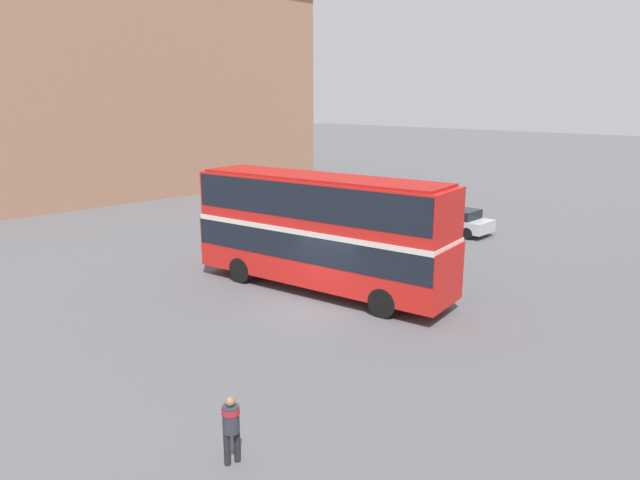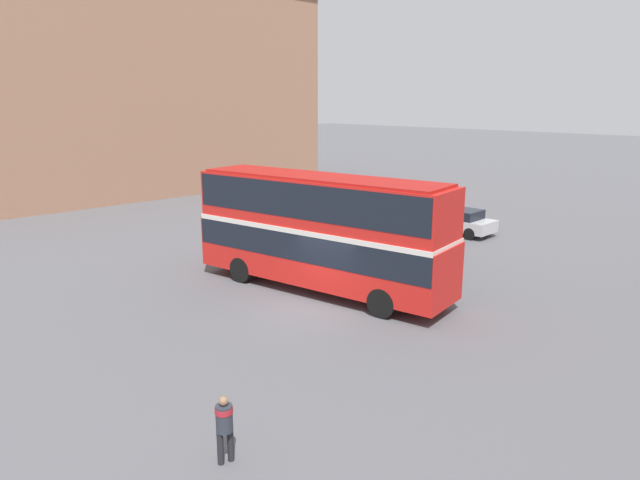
{
  "view_description": "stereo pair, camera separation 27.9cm",
  "coord_description": "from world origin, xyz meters",
  "px_view_note": "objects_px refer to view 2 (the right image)",
  "views": [
    {
      "loc": [
        14.23,
        -13.57,
        7.51
      ],
      "look_at": [
        -1.41,
        1.83,
        2.09
      ],
      "focal_mm": 32.0,
      "sensor_mm": 36.0,
      "label": 1
    },
    {
      "loc": [
        14.42,
        -13.37,
        7.51
      ],
      "look_at": [
        -1.41,
        1.83,
        2.09
      ],
      "focal_mm": 32.0,
      "sensor_mm": 36.0,
      "label": 2
    }
  ],
  "objects_px": {
    "double_decker_bus": "(320,226)",
    "parked_car_side_street": "(459,221)",
    "pedestrian_foreground": "(224,422)",
    "parked_car_kerb_far": "(377,201)"
  },
  "relations": [
    {
      "from": "double_decker_bus",
      "to": "parked_car_side_street",
      "type": "bearing_deg",
      "value": 87.65
    },
    {
      "from": "pedestrian_foreground",
      "to": "parked_car_kerb_far",
      "type": "bearing_deg",
      "value": -44.59
    },
    {
      "from": "double_decker_bus",
      "to": "pedestrian_foreground",
      "type": "height_order",
      "value": "double_decker_bus"
    },
    {
      "from": "double_decker_bus",
      "to": "parked_car_kerb_far",
      "type": "xyz_separation_m",
      "value": [
        -9.16,
        14.18,
        -1.88
      ]
    },
    {
      "from": "double_decker_bus",
      "to": "parked_car_side_street",
      "type": "distance_m",
      "value": 12.9
    },
    {
      "from": "parked_car_kerb_far",
      "to": "parked_car_side_street",
      "type": "height_order",
      "value": "parked_car_kerb_far"
    },
    {
      "from": "double_decker_bus",
      "to": "pedestrian_foreground",
      "type": "distance_m",
      "value": 11.59
    },
    {
      "from": "parked_car_kerb_far",
      "to": "pedestrian_foreground",
      "type": "bearing_deg",
      "value": 114.97
    },
    {
      "from": "pedestrian_foreground",
      "to": "parked_car_kerb_far",
      "type": "relative_size",
      "value": 0.35
    },
    {
      "from": "pedestrian_foreground",
      "to": "double_decker_bus",
      "type": "bearing_deg",
      "value": -42.67
    }
  ]
}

